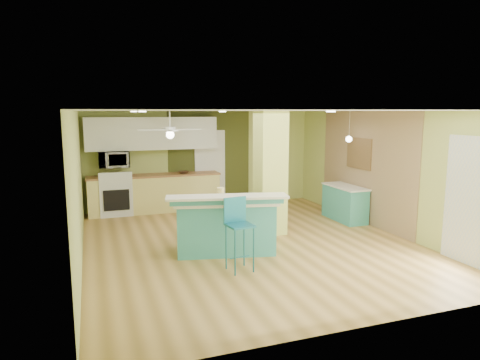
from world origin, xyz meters
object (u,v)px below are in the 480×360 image
side_counter (345,203)px  fruit_bowl (183,172)px  peninsula (225,224)px  bar_stool (238,222)px  canister (221,193)px

side_counter → fruit_bowl: 4.02m
peninsula → fruit_bowl: (-0.02, 3.47, 0.47)m
peninsula → bar_stool: size_ratio=1.82×
fruit_bowl → bar_stool: bearing=-90.9°
bar_stool → canister: size_ratio=5.96×
side_counter → bar_stool: bearing=-147.5°
bar_stool → canister: (0.04, 1.06, 0.27)m
bar_stool → side_counter: bearing=25.1°
peninsula → fruit_bowl: 3.50m
bar_stool → canister: bar_stool is taller
side_counter → fruit_bowl: fruit_bowl is taller
bar_stool → side_counter: bar_stool is taller
bar_stool → fruit_bowl: bar_stool is taller
side_counter → canister: bearing=-162.0°
peninsula → side_counter: 3.49m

